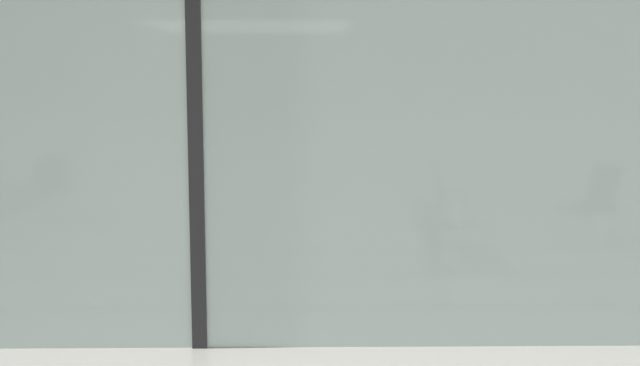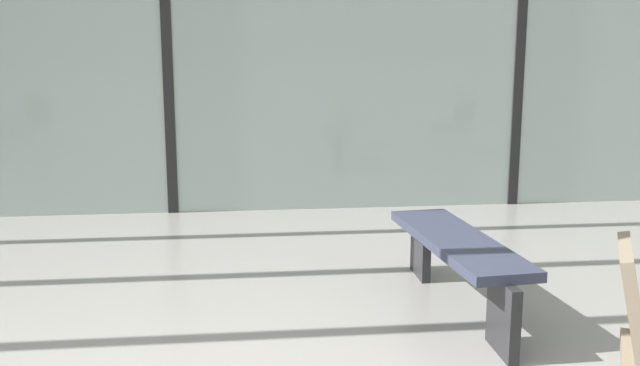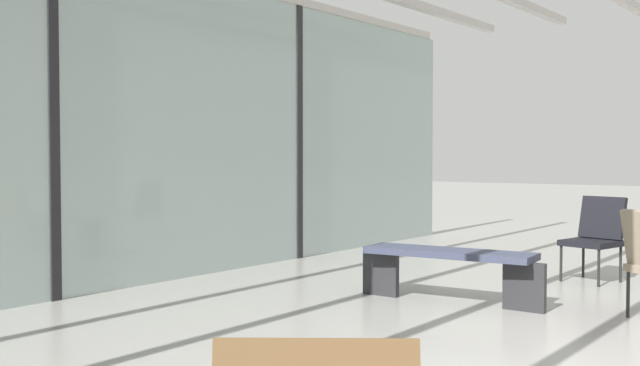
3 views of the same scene
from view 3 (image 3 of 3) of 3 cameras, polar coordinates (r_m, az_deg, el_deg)
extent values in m
cube|color=#A3B7B2|center=(7.13, -19.69, 4.32)|extent=(14.00, 0.08, 3.18)
cube|color=black|center=(7.13, -19.69, 4.32)|extent=(0.10, 0.12, 3.18)
cube|color=black|center=(9.52, -1.77, 3.84)|extent=(0.10, 0.12, 3.18)
cylinder|color=black|center=(6.57, 22.28, -7.80)|extent=(0.03, 0.03, 0.37)
cube|color=black|center=(8.22, 19.82, -4.30)|extent=(0.58, 0.58, 0.06)
cube|color=black|center=(8.38, 20.59, -2.47)|extent=(0.25, 0.50, 0.44)
cylinder|color=black|center=(8.17, 17.78, -5.82)|extent=(0.03, 0.03, 0.37)
cylinder|color=black|center=(7.96, 20.34, -6.07)|extent=(0.03, 0.03, 0.37)
cylinder|color=black|center=(8.53, 19.30, -5.52)|extent=(0.03, 0.03, 0.37)
cylinder|color=black|center=(8.32, 21.79, -5.73)|extent=(0.03, 0.03, 0.37)
cube|color=#33384C|center=(6.73, 9.73, -5.24)|extent=(0.53, 1.53, 0.06)
cube|color=#262628|center=(6.55, 15.20, -7.57)|extent=(0.06, 0.36, 0.41)
cube|color=#262628|center=(7.04, 4.62, -6.83)|extent=(0.06, 0.36, 0.41)
camera|label=1|loc=(4.76, 28.46, 8.22)|focal=44.03mm
camera|label=2|loc=(4.76, 50.73, 5.72)|focal=39.98mm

